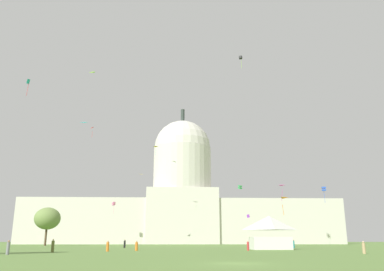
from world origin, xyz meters
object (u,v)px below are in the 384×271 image
(kite_red_high, at_px, (94,129))
(kite_violet_low, at_px, (248,216))
(capitol_building, at_px, (182,203))
(kite_magenta_low, at_px, (281,188))
(person_black_near_tree_east, at_px, (125,244))
(kite_blue_low, at_px, (324,189))
(kite_white_mid, at_px, (172,163))
(person_orange_back_center, at_px, (108,247))
(person_tan_front_right, at_px, (364,248))
(kite_gold_high, at_px, (155,147))
(tree_west_far, at_px, (47,219))
(kite_orange_low, at_px, (282,202))
(person_olive_mid_left, at_px, (53,246))
(kite_green_low, at_px, (240,187))
(person_red_mid_right, at_px, (248,246))
(person_grey_near_tree_west, at_px, (8,248))
(kite_cyan_mid, at_px, (85,124))
(kite_turquoise_mid, at_px, (28,83))
(kite_black_high, at_px, (241,58))
(kite_gold_mid, at_px, (142,175))
(kite_pink_low, at_px, (114,204))
(person_orange_lawn_far_right, at_px, (137,246))
(person_teal_front_left, at_px, (294,244))

(kite_red_high, relative_size, kite_violet_low, 3.14)
(capitol_building, height_order, kite_magenta_low, capitol_building)
(person_black_near_tree_east, xyz_separation_m, kite_blue_low, (51.58, 15.91, 14.37))
(kite_white_mid, bearing_deg, person_orange_back_center, -0.29)
(person_tan_front_right, distance_m, kite_gold_high, 107.33)
(person_orange_back_center, height_order, person_black_near_tree_east, person_black_near_tree_east)
(capitol_building, xyz_separation_m, kite_red_high, (-29.83, -58.47, 17.90))
(kite_violet_low, bearing_deg, kite_magenta_low, 24.45)
(tree_west_far, bearing_deg, kite_orange_low, -43.23)
(person_olive_mid_left, xyz_separation_m, kite_green_low, (31.62, 31.93, 12.54))
(person_red_mid_right, bearing_deg, person_tan_front_right, -31.64)
(person_grey_near_tree_west, height_order, kite_red_high, kite_red_high)
(kite_cyan_mid, bearing_deg, person_grey_near_tree_west, 97.47)
(kite_white_mid, bearing_deg, kite_violet_low, 158.24)
(kite_turquoise_mid, bearing_deg, kite_green_low, -19.47)
(tree_west_far, bearing_deg, kite_black_high, -16.54)
(person_orange_back_center, bearing_deg, person_grey_near_tree_west, 149.74)
(kite_gold_mid, xyz_separation_m, kite_turquoise_mid, (-19.72, -63.05, 9.47))
(kite_cyan_mid, xyz_separation_m, kite_pink_low, (-3.37, 70.98, -11.20))
(kite_violet_low, height_order, kite_white_mid, kite_white_mid)
(kite_orange_low, relative_size, kite_white_mid, 1.58)
(kite_red_high, relative_size, kite_gold_high, 0.99)
(kite_violet_low, distance_m, kite_orange_low, 48.41)
(kite_magenta_low, bearing_deg, kite_pink_low, -40.51)
(kite_orange_low, bearing_deg, person_olive_mid_left, -11.46)
(person_olive_mid_left, height_order, kite_gold_mid, kite_gold_mid)
(kite_black_high, bearing_deg, person_red_mid_right, 14.00)
(tree_west_far, xyz_separation_m, kite_gold_high, (32.47, 18.09, 27.82))
(capitol_building, bearing_deg, kite_white_mid, -92.78)
(kite_blue_low, bearing_deg, kite_orange_low, 72.19)
(person_red_mid_right, xyz_separation_m, kite_orange_low, (7.78, 6.32, 7.76))
(tree_west_far, height_order, kite_gold_high, kite_gold_high)
(kite_red_high, distance_m, kite_magenta_low, 61.37)
(kite_red_high, distance_m, kite_violet_low, 55.93)
(person_orange_lawn_far_right, xyz_separation_m, kite_blue_low, (46.78, 40.32, 14.48))
(kite_gold_high, bearing_deg, person_grey_near_tree_west, -86.37)
(capitol_building, xyz_separation_m, tree_west_far, (-43.54, -52.80, -10.10))
(kite_turquoise_mid, distance_m, kite_black_high, 63.78)
(kite_green_low, bearing_deg, kite_cyan_mid, -20.32)
(person_grey_near_tree_west, height_order, kite_blue_low, kite_blue_low)
(kite_magenta_low, bearing_deg, kite_gold_high, -44.71)
(kite_turquoise_mid, relative_size, kite_orange_low, 1.40)
(person_black_near_tree_east, xyz_separation_m, kite_orange_low, (30.47, -17.61, 7.66))
(capitol_building, height_order, kite_black_high, capitol_building)
(person_olive_mid_left, bearing_deg, kite_cyan_mid, -47.81)
(person_red_mid_right, bearing_deg, kite_gold_high, 126.88)
(person_teal_front_left, distance_m, kite_pink_low, 86.38)
(person_tan_front_right, relative_size, kite_turquoise_mid, 0.38)
(person_orange_lawn_far_right, relative_size, kite_green_low, 1.63)
(kite_cyan_mid, distance_m, kite_black_high, 56.12)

